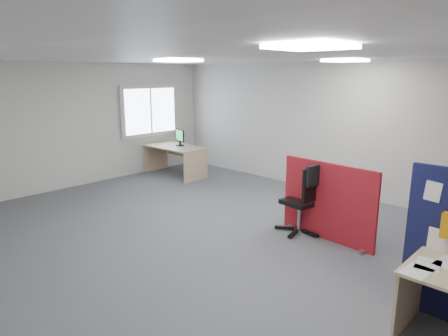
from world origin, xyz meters
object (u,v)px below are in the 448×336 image
Objects in this scene: red_divider at (328,202)px; second_desk at (176,153)px; monitor_second at (180,137)px; office_chair at (306,195)px.

red_divider reaches higher than second_desk.
red_divider is at bearing 4.74° from monitor_second.
monitor_second is at bearing 171.19° from red_divider.
second_desk is at bearing 172.25° from red_divider.
monitor_second is 0.39× the size of office_chair.
second_desk is at bearing -118.72° from monitor_second.
red_divider is 0.98× the size of second_desk.
second_desk is 3.71× the size of monitor_second.
red_divider is 1.41× the size of office_chair.
second_desk is (-4.73, 0.98, -0.03)m from red_divider.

